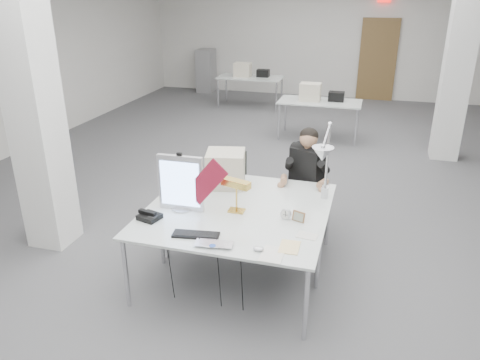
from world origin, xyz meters
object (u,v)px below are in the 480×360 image
(bankers_lamp, at_px, (237,195))
(beige_monitor, at_px, (226,169))
(architect_lamp, at_px, (325,163))
(seated_person, at_px, (307,165))
(laptop, at_px, (213,247))
(monitor, at_px, (181,183))
(desk_phone, at_px, (150,217))
(office_chair, at_px, (306,194))
(desk_main, at_px, (224,230))

(bankers_lamp, xyz_separation_m, beige_monitor, (-0.31, 0.61, 0.02))
(architect_lamp, bearing_deg, beige_monitor, 156.53)
(seated_person, height_order, laptop, seated_person)
(monitor, relative_size, architect_lamp, 0.60)
(bankers_lamp, relative_size, desk_phone, 1.79)
(office_chair, xyz_separation_m, desk_phone, (-1.29, -1.58, 0.28))
(desk_main, height_order, desk_phone, desk_phone)
(seated_person, bearing_deg, bankers_lamp, -90.08)
(seated_person, distance_m, desk_phone, 2.00)
(monitor, bearing_deg, desk_main, -28.55)
(desk_phone, xyz_separation_m, architect_lamp, (1.56, 0.73, 0.45))
(desk_phone, bearing_deg, beige_monitor, 81.27)
(seated_person, bearing_deg, architect_lamp, -46.05)
(desk_main, relative_size, beige_monitor, 4.33)
(desk_main, xyz_separation_m, desk_phone, (-0.75, -0.01, 0.04))
(office_chair, height_order, architect_lamp, architect_lamp)
(office_chair, relative_size, monitor, 1.77)
(monitor, relative_size, laptop, 1.72)
(seated_person, distance_m, architect_lamp, 0.90)
(desk_main, distance_m, office_chair, 1.67)
(desk_main, distance_m, monitor, 0.67)
(office_chair, bearing_deg, desk_main, -84.00)
(laptop, bearing_deg, desk_main, 84.80)
(desk_phone, bearing_deg, monitor, 68.48)
(monitor, relative_size, bankers_lamp, 1.62)
(laptop, height_order, architect_lamp, architect_lamp)
(desk_phone, bearing_deg, laptop, -9.32)
(desk_phone, xyz_separation_m, beige_monitor, (0.45, 1.00, 0.17))
(bankers_lamp, bearing_deg, monitor, -151.91)
(laptop, height_order, desk_phone, desk_phone)
(seated_person, height_order, beige_monitor, seated_person)
(monitor, height_order, bankers_lamp, monitor)
(office_chair, height_order, beige_monitor, beige_monitor)
(architect_lamp, bearing_deg, desk_phone, -164.67)
(office_chair, height_order, desk_phone, office_chair)
(desk_main, distance_m, bankers_lamp, 0.42)
(desk_main, height_order, beige_monitor, beige_monitor)
(laptop, xyz_separation_m, architect_lamp, (0.80, 1.09, 0.46))
(laptop, distance_m, bankers_lamp, 0.76)
(laptop, bearing_deg, beige_monitor, 95.68)
(laptop, distance_m, architect_lamp, 1.42)
(desk_phone, bearing_deg, bankers_lamp, 42.86)
(architect_lamp, bearing_deg, seated_person, 99.20)
(monitor, xyz_separation_m, beige_monitor, (0.23, 0.72, -0.09))
(architect_lamp, bearing_deg, laptop, -136.07)
(desk_main, bearing_deg, laptop, -87.86)
(desk_main, xyz_separation_m, laptop, (0.01, -0.37, 0.03))
(office_chair, xyz_separation_m, bankers_lamp, (-0.53, -1.19, 0.43))
(desk_phone, bearing_deg, desk_main, 16.44)
(architect_lamp, bearing_deg, desk_main, -148.17)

